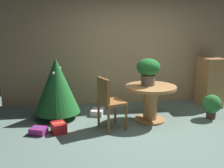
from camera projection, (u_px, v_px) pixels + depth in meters
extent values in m
plane|color=slate|center=(154.00, 138.00, 4.30)|extent=(6.60, 6.60, 0.00)
cube|color=tan|center=(129.00, 49.00, 6.14)|extent=(6.00, 0.10, 2.60)
cylinder|color=#B27F4C|center=(150.00, 119.00, 5.11)|extent=(0.60, 0.60, 0.04)
cylinder|color=#B27F4C|center=(150.00, 104.00, 5.04)|extent=(0.27, 0.27, 0.61)
cylinder|color=#B27F4C|center=(151.00, 87.00, 4.97)|extent=(0.98, 0.98, 0.06)
cylinder|color=#665B51|center=(148.00, 80.00, 5.00)|extent=(0.27, 0.27, 0.20)
ellipsoid|color=#1E6628|center=(148.00, 67.00, 4.94)|extent=(0.45, 0.45, 0.34)
sphere|color=#E5A8B2|center=(142.00, 68.00, 4.89)|extent=(0.07, 0.07, 0.07)
sphere|color=#E5A8B2|center=(152.00, 64.00, 5.02)|extent=(0.08, 0.08, 0.08)
cylinder|color=brown|center=(115.00, 111.00, 4.94)|extent=(0.04, 0.04, 0.47)
cylinder|color=brown|center=(126.00, 118.00, 4.58)|extent=(0.04, 0.04, 0.47)
cylinder|color=brown|center=(99.00, 114.00, 4.77)|extent=(0.04, 0.04, 0.47)
cylinder|color=brown|center=(109.00, 121.00, 4.42)|extent=(0.04, 0.04, 0.47)
cube|color=brown|center=(112.00, 102.00, 4.62)|extent=(0.53, 0.56, 0.05)
cube|color=brown|center=(103.00, 90.00, 4.49)|extent=(0.19, 0.40, 0.43)
cylinder|color=brown|center=(58.00, 115.00, 5.25)|extent=(0.10, 0.10, 0.13)
cone|color=#1E6628|center=(57.00, 85.00, 5.12)|extent=(0.91, 0.91, 1.11)
sphere|color=gold|center=(43.00, 95.00, 5.17)|extent=(0.04, 0.04, 0.04)
sphere|color=silver|center=(53.00, 73.00, 4.97)|extent=(0.07, 0.07, 0.07)
sphere|color=red|center=(66.00, 107.00, 4.94)|extent=(0.05, 0.05, 0.05)
sphere|color=silver|center=(59.00, 68.00, 5.09)|extent=(0.06, 0.06, 0.06)
cube|color=#9E287A|center=(39.00, 131.00, 4.45)|extent=(0.33, 0.30, 0.12)
cube|color=#1E569E|center=(39.00, 131.00, 4.45)|extent=(0.26, 0.13, 0.12)
cube|color=red|center=(59.00, 128.00, 4.51)|extent=(0.31, 0.34, 0.18)
cube|color=gold|center=(59.00, 128.00, 4.51)|extent=(0.23, 0.11, 0.18)
cube|color=silver|center=(98.00, 112.00, 5.44)|extent=(0.32, 0.37, 0.12)
cube|color=#9E287A|center=(98.00, 112.00, 5.44)|extent=(0.24, 0.10, 0.12)
cube|color=#B27F4C|center=(210.00, 82.00, 6.02)|extent=(0.43, 0.64, 1.13)
sphere|color=#B29338|center=(201.00, 80.00, 5.98)|extent=(0.04, 0.04, 0.04)
cylinder|color=#4C382D|center=(211.00, 115.00, 5.22)|extent=(0.19, 0.19, 0.16)
sphere|color=#287533|center=(212.00, 104.00, 5.17)|extent=(0.37, 0.37, 0.37)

